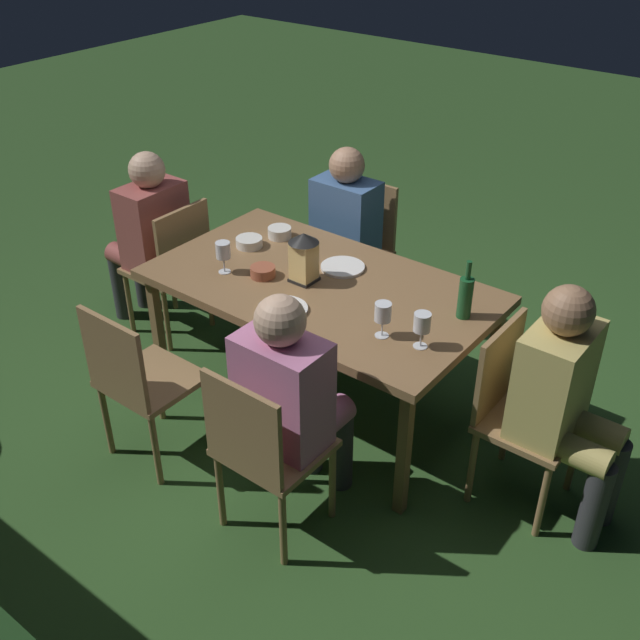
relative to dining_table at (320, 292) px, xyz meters
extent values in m
plane|color=#2D5123|center=(0.00, 0.00, -0.69)|extent=(16.00, 16.00, 0.00)
cube|color=olive|center=(0.00, 0.00, 0.03)|extent=(1.73, 0.99, 0.04)
cube|color=olive|center=(-0.79, -0.43, -0.34)|extent=(0.05, 0.05, 0.69)
cube|color=olive|center=(0.79, -0.43, -0.34)|extent=(0.05, 0.05, 0.69)
cube|color=olive|center=(-0.79, 0.43, -0.34)|extent=(0.05, 0.05, 0.69)
cube|color=olive|center=(0.79, 0.43, -0.34)|extent=(0.05, 0.05, 0.69)
cube|color=#937047|center=(-0.39, 0.82, -0.25)|extent=(0.42, 0.40, 0.03)
cube|color=#937047|center=(-0.39, 1.00, -0.03)|extent=(0.40, 0.03, 0.42)
cylinder|color=#937047|center=(-0.21, 0.65, -0.48)|extent=(0.03, 0.03, 0.42)
cylinder|color=#937047|center=(-0.57, 0.65, -0.48)|extent=(0.03, 0.03, 0.42)
cylinder|color=#937047|center=(-0.21, 0.99, -0.48)|extent=(0.03, 0.03, 0.42)
cylinder|color=#937047|center=(-0.57, 0.99, -0.48)|extent=(0.03, 0.03, 0.42)
cube|color=#C675A3|center=(-0.39, 0.76, 0.01)|extent=(0.38, 0.24, 0.50)
sphere|color=#D1A889|center=(-0.39, 0.76, 0.36)|extent=(0.21, 0.21, 0.21)
cylinder|color=#C675A3|center=(-0.30, 0.62, -0.22)|extent=(0.13, 0.36, 0.13)
cylinder|color=#C675A3|center=(-0.48, 0.62, -0.22)|extent=(0.13, 0.36, 0.13)
cylinder|color=#333338|center=(-0.30, 0.46, -0.46)|extent=(0.11, 0.11, 0.45)
cylinder|color=#333338|center=(-0.48, 0.46, -0.46)|extent=(0.11, 0.11, 0.45)
cube|color=#937047|center=(-1.18, 0.00, -0.25)|extent=(0.40, 0.42, 0.03)
cube|color=#937047|center=(-1.00, 0.00, -0.03)|extent=(0.03, 0.40, 0.42)
cylinder|color=#937047|center=(-1.35, -0.18, -0.48)|extent=(0.03, 0.03, 0.42)
cylinder|color=#937047|center=(-1.35, 0.18, -0.48)|extent=(0.03, 0.03, 0.42)
cylinder|color=#937047|center=(-1.01, -0.18, -0.48)|extent=(0.03, 0.03, 0.42)
cylinder|color=#937047|center=(-1.01, 0.18, -0.48)|extent=(0.03, 0.03, 0.42)
cube|color=tan|center=(-1.24, 0.00, 0.01)|extent=(0.24, 0.38, 0.50)
sphere|color=#997051|center=(-1.24, 0.00, 0.36)|extent=(0.21, 0.21, 0.21)
cylinder|color=tan|center=(-1.38, -0.09, -0.22)|extent=(0.36, 0.13, 0.13)
cylinder|color=tan|center=(-1.38, 0.09, -0.22)|extent=(0.36, 0.13, 0.13)
cylinder|color=#333338|center=(-1.54, -0.09, -0.46)|extent=(0.11, 0.11, 0.45)
cylinder|color=#333338|center=(-1.54, 0.09, -0.46)|extent=(0.11, 0.11, 0.45)
cube|color=#937047|center=(0.39, 0.82, -0.25)|extent=(0.42, 0.40, 0.03)
cube|color=#937047|center=(0.39, 1.00, -0.03)|extent=(0.40, 0.03, 0.42)
cylinder|color=#937047|center=(0.57, 0.65, -0.48)|extent=(0.03, 0.03, 0.42)
cylinder|color=#937047|center=(0.21, 0.65, -0.48)|extent=(0.03, 0.03, 0.42)
cylinder|color=#937047|center=(0.57, 0.99, -0.48)|extent=(0.03, 0.03, 0.42)
cylinder|color=#937047|center=(0.21, 0.99, -0.48)|extent=(0.03, 0.03, 0.42)
cube|color=#937047|center=(0.39, -0.82, -0.25)|extent=(0.42, 0.40, 0.03)
cube|color=#937047|center=(0.39, -1.00, -0.03)|extent=(0.40, 0.02, 0.42)
cylinder|color=#937047|center=(0.21, -0.65, -0.48)|extent=(0.03, 0.03, 0.42)
cylinder|color=#937047|center=(0.57, -0.65, -0.48)|extent=(0.03, 0.03, 0.42)
cylinder|color=#937047|center=(0.21, -0.99, -0.48)|extent=(0.03, 0.03, 0.42)
cylinder|color=#937047|center=(0.57, -0.99, -0.48)|extent=(0.03, 0.03, 0.42)
cube|color=#426699|center=(0.39, -0.76, 0.01)|extent=(0.38, 0.24, 0.50)
sphere|color=tan|center=(0.39, -0.76, 0.36)|extent=(0.21, 0.21, 0.21)
cylinder|color=#426699|center=(0.30, -0.62, -0.22)|extent=(0.13, 0.36, 0.13)
cylinder|color=#426699|center=(0.48, -0.62, -0.22)|extent=(0.13, 0.36, 0.13)
cylinder|color=#333338|center=(0.30, -0.46, -0.46)|extent=(0.11, 0.11, 0.45)
cylinder|color=#333338|center=(0.48, -0.46, -0.46)|extent=(0.11, 0.11, 0.45)
cube|color=#937047|center=(1.18, 0.00, -0.25)|extent=(0.40, 0.42, 0.03)
cube|color=#937047|center=(1.00, 0.00, -0.03)|extent=(0.03, 0.40, 0.42)
cylinder|color=#937047|center=(1.35, 0.18, -0.48)|extent=(0.03, 0.03, 0.42)
cylinder|color=#937047|center=(1.35, -0.18, -0.48)|extent=(0.03, 0.03, 0.42)
cylinder|color=#937047|center=(1.01, 0.18, -0.48)|extent=(0.03, 0.03, 0.42)
cylinder|color=#937047|center=(1.01, -0.18, -0.48)|extent=(0.03, 0.03, 0.42)
cube|color=#9E4C47|center=(1.24, 0.00, 0.01)|extent=(0.24, 0.38, 0.50)
sphere|color=#D1A889|center=(1.24, 0.00, 0.36)|extent=(0.21, 0.21, 0.21)
cylinder|color=#9E4C47|center=(1.38, 0.09, -0.22)|extent=(0.36, 0.13, 0.13)
cylinder|color=#9E4C47|center=(1.38, -0.09, -0.22)|extent=(0.36, 0.13, 0.13)
cylinder|color=#333338|center=(1.54, 0.09, -0.46)|extent=(0.11, 0.11, 0.45)
cylinder|color=#333338|center=(1.54, -0.09, -0.46)|extent=(0.11, 0.11, 0.45)
cube|color=black|center=(0.08, 0.03, 0.06)|extent=(0.12, 0.12, 0.01)
cube|color=#F9D17A|center=(0.08, 0.03, 0.17)|extent=(0.11, 0.11, 0.20)
cone|color=black|center=(0.08, 0.03, 0.29)|extent=(0.15, 0.15, 0.05)
cylinder|color=#195128|center=(-0.72, -0.16, 0.15)|extent=(0.07, 0.07, 0.20)
cylinder|color=#195128|center=(-0.72, -0.16, 0.30)|extent=(0.03, 0.03, 0.09)
cylinder|color=silver|center=(0.46, 0.21, 0.06)|extent=(0.06, 0.06, 0.00)
cylinder|color=silver|center=(0.46, 0.21, 0.10)|extent=(0.01, 0.01, 0.08)
cylinder|color=silver|center=(0.46, 0.21, 0.18)|extent=(0.08, 0.08, 0.08)
cylinder|color=maroon|center=(0.46, 0.21, 0.16)|extent=(0.07, 0.07, 0.03)
cylinder|color=silver|center=(-0.70, 0.18, 0.06)|extent=(0.06, 0.06, 0.00)
cylinder|color=silver|center=(-0.70, 0.18, 0.10)|extent=(0.01, 0.01, 0.08)
cylinder|color=silver|center=(-0.70, 0.18, 0.18)|extent=(0.08, 0.08, 0.08)
cylinder|color=maroon|center=(-0.70, 0.18, 0.16)|extent=(0.07, 0.07, 0.03)
cylinder|color=silver|center=(-0.51, 0.21, 0.06)|extent=(0.06, 0.06, 0.00)
cylinder|color=silver|center=(-0.51, 0.21, 0.10)|extent=(0.01, 0.01, 0.08)
cylinder|color=silver|center=(-0.51, 0.21, 0.18)|extent=(0.08, 0.08, 0.08)
cylinder|color=maroon|center=(-0.51, 0.21, 0.16)|extent=(0.07, 0.07, 0.03)
cylinder|color=white|center=(0.00, -0.19, 0.06)|extent=(0.23, 0.23, 0.01)
cylinder|color=white|center=(-0.02, 0.32, 0.06)|extent=(0.24, 0.24, 0.01)
cylinder|color=silver|center=(0.56, -0.08, 0.08)|extent=(0.15, 0.15, 0.05)
cylinder|color=#424C1E|center=(0.56, -0.08, 0.09)|extent=(0.12, 0.12, 0.02)
cylinder|color=#9E5138|center=(0.27, 0.12, 0.08)|extent=(0.13, 0.13, 0.05)
cylinder|color=tan|center=(0.27, 0.12, 0.09)|extent=(0.11, 0.11, 0.02)
cylinder|color=silver|center=(0.50, -0.27, 0.08)|extent=(0.13, 0.13, 0.06)
cylinder|color=#477533|center=(0.50, -0.27, 0.09)|extent=(0.11, 0.11, 0.02)
camera|label=1|loc=(-2.01, 2.60, 1.91)|focal=42.04mm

